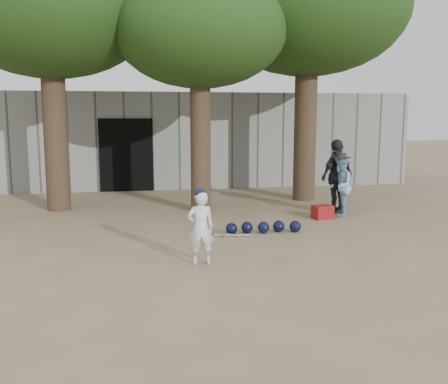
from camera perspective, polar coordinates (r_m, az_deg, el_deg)
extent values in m
plane|color=#937C5E|center=(7.94, -3.04, -8.00)|extent=(70.00, 70.00, 0.00)
imported|color=silver|center=(7.71, -2.69, -4.11)|extent=(0.42, 0.28, 1.14)
imported|color=#82ABC9|center=(11.69, 13.14, 0.66)|extent=(0.75, 0.82, 1.38)
imported|color=black|center=(12.00, 12.79, 1.75)|extent=(1.10, 0.86, 1.74)
cube|color=maroon|center=(11.36, 11.19, -2.26)|extent=(0.47, 0.39, 0.30)
cube|color=gray|center=(15.59, -6.69, 5.79)|extent=(16.00, 0.35, 3.00)
cube|color=black|center=(15.40, -11.10, 4.16)|extent=(1.60, 0.08, 2.20)
cube|color=slate|center=(18.09, -7.17, 6.18)|extent=(16.00, 5.00, 3.00)
sphere|color=black|center=(9.67, 0.87, -4.22)|extent=(0.23, 0.23, 0.23)
sphere|color=black|center=(9.79, 2.65, -4.07)|extent=(0.23, 0.23, 0.23)
sphere|color=black|center=(9.82, 4.54, -4.06)|extent=(0.23, 0.23, 0.23)
sphere|color=black|center=(9.94, 6.26, -3.92)|extent=(0.23, 0.23, 0.23)
sphere|color=black|center=(9.97, 8.14, -3.92)|extent=(0.23, 0.23, 0.23)
cylinder|color=#AAABB1|center=(9.78, -2.56, -4.60)|extent=(0.27, 0.70, 0.06)
cylinder|color=#AAABB1|center=(9.69, -1.41, -4.73)|extent=(0.48, 0.60, 0.06)
cylinder|color=#AAABB1|center=(9.61, -0.24, -4.85)|extent=(0.64, 0.42, 0.06)
cylinder|color=#AAABB1|center=(9.52, 0.96, -4.97)|extent=(0.72, 0.20, 0.06)
cylinder|color=brown|center=(12.70, -18.89, 10.37)|extent=(0.56, 0.56, 5.50)
ellipsoid|color=#284C19|center=(12.92, -19.34, 19.04)|extent=(4.80, 4.80, 3.12)
cylinder|color=brown|center=(11.85, -2.73, 9.77)|extent=(0.48, 0.48, 5.00)
ellipsoid|color=#284C19|center=(12.00, -2.79, 17.91)|extent=(4.00, 4.00, 2.60)
cylinder|color=brown|center=(13.73, 9.36, 11.19)|extent=(0.60, 0.60, 5.80)
ellipsoid|color=#284C19|center=(13.98, 9.58, 19.82)|extent=(5.20, 5.20, 3.38)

